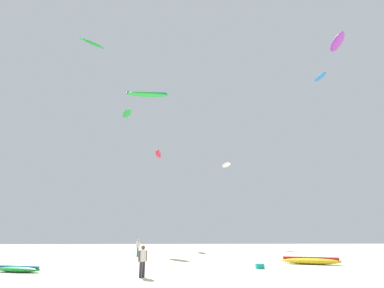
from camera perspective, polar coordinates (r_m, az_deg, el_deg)
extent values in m
cylinder|color=#2D2D33|center=(17.44, -10.24, -23.49)|extent=(0.15, 0.15, 0.82)
cylinder|color=#2D2D33|center=(17.54, -9.66, -23.48)|extent=(0.15, 0.15, 0.82)
cylinder|color=silver|center=(17.43, -9.82, -21.13)|extent=(0.38, 0.38, 0.62)
cylinder|color=brown|center=(17.32, -10.50, -21.20)|extent=(0.11, 0.11, 0.57)
cylinder|color=brown|center=(17.55, -9.16, -21.22)|extent=(0.11, 0.11, 0.57)
sphere|color=brown|center=(17.40, -9.74, -19.73)|extent=(0.22, 0.22, 0.22)
cylinder|color=teal|center=(32.91, -10.79, -20.48)|extent=(0.17, 0.17, 0.88)
cylinder|color=teal|center=(32.71, -10.85, -20.50)|extent=(0.17, 0.17, 0.88)
cylinder|color=silver|center=(32.77, -10.74, -19.15)|extent=(0.40, 0.40, 0.66)
cylinder|color=beige|center=(33.01, -10.67, -19.18)|extent=(0.12, 0.12, 0.61)
cylinder|color=beige|center=(32.54, -10.81, -19.20)|extent=(0.12, 0.12, 0.61)
sphere|color=beige|center=(32.76, -10.69, -18.35)|extent=(0.24, 0.24, 0.24)
ellipsoid|color=green|center=(22.46, -31.35, -20.60)|extent=(3.29, 1.70, 0.33)
cylinder|color=blue|center=(22.45, -31.29, -20.24)|extent=(2.84, 0.91, 0.14)
ellipsoid|color=yellow|center=(26.23, 22.62, -20.77)|extent=(4.69, 2.83, 0.48)
cylinder|color=red|center=(26.21, 22.56, -20.33)|extent=(3.96, 1.69, 0.20)
cube|color=#19B29E|center=(22.03, 13.41, -22.67)|extent=(0.56, 0.36, 0.32)
ellipsoid|color=blue|center=(48.94, 24.27, 12.12)|extent=(1.18, 2.77, 0.41)
cylinder|color=green|center=(49.00, 24.25, 12.24)|extent=(0.48, 2.46, 0.12)
ellipsoid|color=purple|center=(41.73, 27.02, 17.66)|extent=(1.66, 3.91, 0.82)
cylinder|color=green|center=(41.83, 26.98, 17.85)|extent=(0.68, 3.47, 0.17)
ellipsoid|color=green|center=(29.72, -8.98, 9.78)|extent=(4.41, 1.49, 0.68)
cylinder|color=#19B29E|center=(29.81, -8.96, 10.11)|extent=(4.01, 0.39, 0.19)
ellipsoid|color=white|center=(55.53, 6.86, -4.17)|extent=(1.81, 4.05, 0.75)
cylinder|color=orange|center=(55.57, 6.86, -4.00)|extent=(0.78, 3.57, 0.17)
ellipsoid|color=green|center=(44.31, -19.36, 18.46)|extent=(3.34, 3.05, 0.75)
ellipsoid|color=red|center=(54.40, -6.78, -2.01)|extent=(1.64, 4.57, 1.13)
cylinder|color=#2D2D33|center=(54.46, -6.77, -1.81)|extent=(0.55, 4.12, 0.20)
ellipsoid|color=green|center=(52.40, -12.87, 5.98)|extent=(2.83, 4.20, 0.69)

